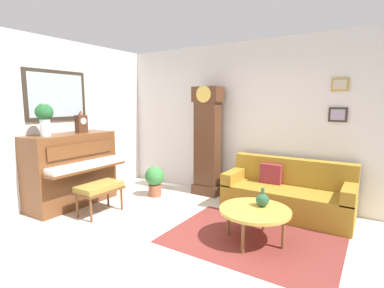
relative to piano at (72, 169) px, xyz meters
name	(u,v)px	position (x,y,z in m)	size (l,w,h in m)	color
ground_plane	(163,251)	(2.23, -0.36, -0.67)	(6.40, 6.00, 0.10)	beige
wall_left	(36,123)	(-0.37, -0.35, 0.79)	(0.13, 4.90, 2.80)	silver
wall_back	(244,121)	(2.23, 2.04, 0.79)	(5.30, 0.13, 2.80)	silver
area_rug	(252,239)	(3.06, 0.41, -0.61)	(2.10, 1.50, 0.01)	maroon
piano	(72,169)	(0.00, 0.00, 0.00)	(0.87, 1.44, 1.22)	brown
piano_bench	(99,189)	(0.73, -0.04, -0.21)	(0.42, 0.70, 0.48)	brown
grandfather_clock	(207,144)	(1.64, 1.74, 0.35)	(0.52, 0.34, 2.03)	#4C2B19
couch	(287,194)	(3.19, 1.57, -0.30)	(1.90, 0.80, 0.84)	olive
coffee_table	(255,211)	(3.10, 0.39, -0.22)	(0.88, 0.88, 0.43)	gold
mantel_clock	(81,123)	(0.00, 0.23, 0.77)	(0.13, 0.18, 0.38)	#4C2B19
flower_vase	(44,116)	(0.00, -0.42, 0.92)	(0.26, 0.26, 0.58)	silver
green_jug	(262,200)	(3.15, 0.52, -0.10)	(0.17, 0.17, 0.24)	#234C33
potted_plant	(155,179)	(0.89, 1.10, -0.29)	(0.36, 0.36, 0.56)	#935138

